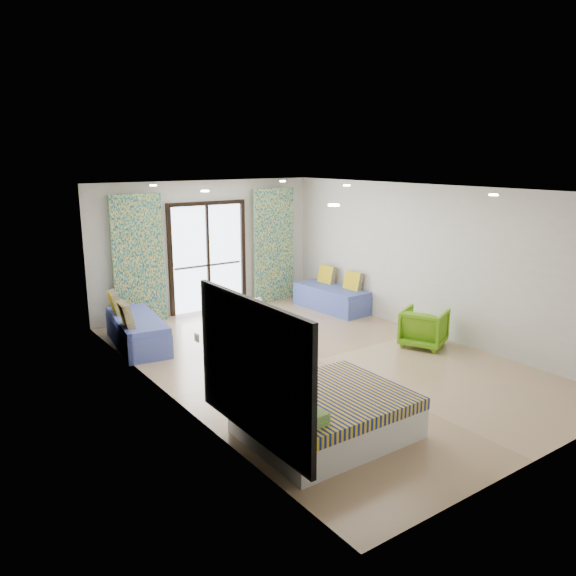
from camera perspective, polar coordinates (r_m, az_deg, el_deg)
floor at (r=9.07m, az=3.05°, el=-7.28°), size 5.00×7.50×0.01m
ceiling at (r=8.50m, az=3.27°, el=10.01°), size 5.00×7.50×0.01m
wall_back at (r=11.80m, az=-8.24°, el=4.22°), size 5.00×0.01×2.70m
wall_front at (r=6.30m, az=24.91°, el=-4.93°), size 5.00×0.01×2.70m
wall_left at (r=7.43m, az=-12.14°, el=-1.30°), size 0.01×7.50×2.70m
wall_right at (r=10.40m, az=14.04°, el=2.74°), size 0.01×7.50×2.70m
balcony_door at (r=11.79m, az=-8.16°, el=3.76°), size 1.76×0.08×2.28m
balcony_rail at (r=11.86m, az=-8.13°, el=2.30°), size 1.52×0.03×0.04m
curtain_left at (r=11.05m, az=-14.96°, el=2.76°), size 1.00×0.10×2.50m
curtain_right at (r=12.44m, az=-1.46°, el=4.35°), size 1.00×0.10×2.50m
downlight_a at (r=6.08m, az=4.67°, el=8.39°), size 0.12×0.12×0.02m
downlight_b at (r=8.15m, az=20.15°, el=8.88°), size 0.12×0.12×0.02m
downlight_c at (r=8.59m, az=-8.44°, el=9.72°), size 0.12×0.12×0.02m
downlight_d at (r=10.17m, az=5.99°, el=10.33°), size 0.12×0.12×0.02m
downlight_e at (r=10.41m, az=-13.52°, el=10.11°), size 0.12×0.12×0.02m
downlight_f at (r=11.75m, az=-0.55°, el=10.79°), size 0.12×0.12×0.02m
headboard at (r=5.83m, az=-3.68°, el=-8.21°), size 0.06×2.10×1.50m
switch_plate at (r=6.86m, az=-9.26°, el=-5.01°), size 0.02×0.10×0.10m
bed at (r=6.67m, az=3.82°, el=-12.70°), size 1.82×1.49×0.63m
daybed_left at (r=9.95m, az=-15.15°, el=-4.15°), size 0.95×1.91×0.90m
daybed_right at (r=11.91m, az=4.45°, el=-0.92°), size 0.77×1.77×0.86m
coffee_table at (r=10.26m, az=-3.05°, el=-2.72°), size 0.69×0.69×0.70m
vase at (r=10.29m, az=-3.11°, el=-1.82°), size 0.24×0.25×0.20m
armchair at (r=9.85m, az=13.65°, el=-3.76°), size 0.88×0.91×0.72m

